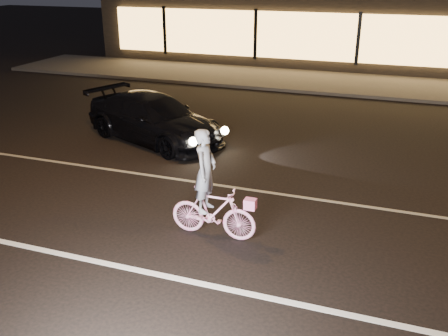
% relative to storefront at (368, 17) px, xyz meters
% --- Properties ---
extents(ground, '(90.00, 90.00, 0.00)m').
position_rel_storefront_xyz_m(ground, '(0.00, -18.97, -2.15)').
color(ground, black).
rests_on(ground, ground).
extents(lane_stripe_near, '(60.00, 0.12, 0.01)m').
position_rel_storefront_xyz_m(lane_stripe_near, '(0.00, -20.47, -2.14)').
color(lane_stripe_near, silver).
rests_on(lane_stripe_near, ground).
extents(lane_stripe_far, '(60.00, 0.10, 0.01)m').
position_rel_storefront_xyz_m(lane_stripe_far, '(0.00, -16.97, -2.14)').
color(lane_stripe_far, gray).
rests_on(lane_stripe_far, ground).
extents(sidewalk, '(30.00, 4.00, 0.12)m').
position_rel_storefront_xyz_m(sidewalk, '(0.00, -5.97, -2.09)').
color(sidewalk, '#383533').
rests_on(sidewalk, ground).
extents(storefront, '(25.40, 8.42, 4.20)m').
position_rel_storefront_xyz_m(storefront, '(0.00, 0.00, 0.00)').
color(storefront, black).
rests_on(storefront, ground).
extents(cyclist, '(1.55, 0.54, 1.96)m').
position_rel_storefront_xyz_m(cyclist, '(-0.97, -19.05, -1.45)').
color(cyclist, '#FF43A5').
rests_on(cyclist, ground).
extents(sedan, '(4.63, 3.20, 1.24)m').
position_rel_storefront_xyz_m(sedan, '(-4.28, -14.69, -1.53)').
color(sedan, black).
rests_on(sedan, ground).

